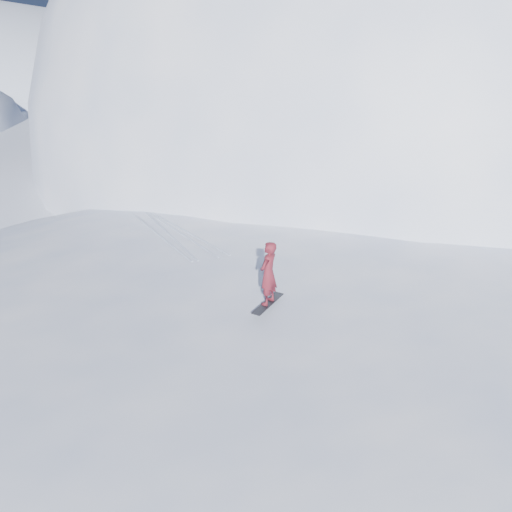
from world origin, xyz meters
The scene contains 8 objects.
ground centered at (0.00, 0.00, 0.00)m, with size 400.00×400.00×0.00m, color white.
near_ridge centered at (1.00, 3.00, 0.00)m, with size 36.00×28.00×4.80m, color white.
summit_peak centered at (22.00, 26.00, 0.00)m, with size 60.00×56.00×56.00m, color white.
peak_shoulder centered at (10.00, 20.00, 0.00)m, with size 28.00×24.00×18.00m, color white.
wind_bumps centered at (-0.56, 2.12, 0.00)m, with size 16.00×14.40×1.00m.
snowboard centered at (-0.31, -0.85, 2.41)m, with size 1.49×0.28×0.02m, color black.
snowboarder centered at (-0.31, -0.85, 3.37)m, with size 0.69×0.45×1.89m, color maroon.
board_tracks centered at (-1.69, 5.78, 2.42)m, with size 2.66×5.95×0.04m.
Camera 1 is at (-5.04, -12.65, 9.39)m, focal length 35.00 mm.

